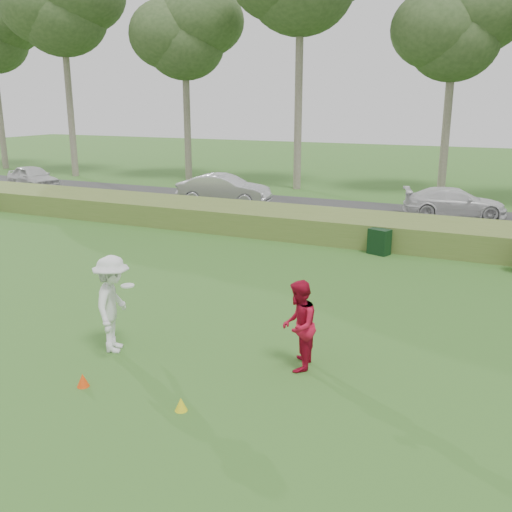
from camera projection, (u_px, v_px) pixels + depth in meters
The scene contains 14 objects.
ground at pixel (171, 369), 11.13m from camera, with size 120.00×120.00×0.00m, color #2C5F1F.
reed_strip at pixel (344, 227), 21.54m from camera, with size 80.00×3.00×0.90m, color #536D2B.
park_road at pixel (374, 214), 26.04m from camera, with size 80.00×6.00×0.06m, color #2D2D2D.
tree_1 at pixel (62, 7), 36.53m from camera, with size 7.54×7.54×14.50m.
tree_2 at pixel (185, 35), 35.41m from camera, with size 6.50×6.50×12.00m.
tree_4 at pixel (455, 30), 29.55m from camera, with size 6.24×6.24×11.50m.
player_white at pixel (113, 304), 11.73m from camera, with size 1.21×1.51×2.04m.
player_red at pixel (299, 326), 10.95m from camera, with size 0.87×0.68×1.79m, color #B10F2B.
cone_orange at pixel (83, 380), 10.44m from camera, with size 0.23×0.23×0.25m, color #FF470D.
cone_yellow at pixel (181, 404), 9.62m from camera, with size 0.22×0.22×0.24m, color yellow.
utility_cabinet at pixel (379, 242), 19.33m from camera, with size 0.70×0.44×0.87m, color black.
car_left at pixel (33, 177), 33.01m from camera, with size 1.61×4.00×1.36m, color silver.
car_mid at pixel (224, 190), 28.04m from camera, with size 1.59×4.55×1.50m, color #BCBCC1.
car_right at pixel (454, 202), 25.23m from camera, with size 1.79×4.40×1.28m, color silver.
Camera 1 is at (5.71, -8.54, 5.08)m, focal length 40.00 mm.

